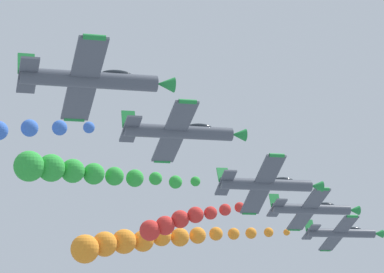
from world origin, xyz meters
name	(u,v)px	position (x,y,z in m)	size (l,w,h in m)	color
airplane_lead	(342,233)	(-35.57, 29.06, 132.75)	(8.91, 10.35, 4.14)	#474C56
smoke_trail_lead	(137,242)	(-31.99, 2.12, 131.04)	(7.53, 27.65, 4.78)	orange
airplane_left_inner	(313,209)	(-23.13, 19.96, 134.39)	(8.91, 10.35, 4.15)	#474C56
smoke_trail_left_inner	(179,221)	(-23.14, 4.79, 132.71)	(2.21, 13.02, 4.31)	red
airplane_right_inner	(268,184)	(-10.89, 10.36, 135.37)	(8.50, 10.35, 5.02)	#474C56
smoke_trail_right_inner	(73,171)	(-8.71, -8.41, 135.71)	(5.03, 17.30, 2.65)	green
airplane_left_outer	(181,132)	(-0.81, -0.71, 138.15)	(9.01, 10.35, 3.87)	#474C56
airplane_right_outer	(92,80)	(11.91, -9.96, 138.97)	(8.99, 10.35, 3.95)	#474C56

